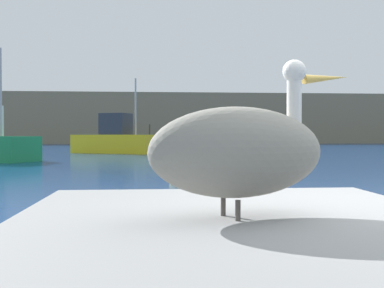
% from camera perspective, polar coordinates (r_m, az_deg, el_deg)
% --- Properties ---
extents(hillside_backdrop, '(140.00, 17.41, 7.24)m').
position_cam_1_polar(hillside_backdrop, '(73.57, -3.25, 2.96)').
color(hillside_backdrop, '#7F755B').
rests_on(hillside_backdrop, ground).
extents(pier_dock, '(2.65, 2.88, 0.82)m').
position_cam_1_polar(pier_dock, '(2.84, 5.74, -17.10)').
color(pier_dock, gray).
rests_on(pier_dock, ground).
extents(pelican, '(1.37, 0.84, 0.94)m').
position_cam_1_polar(pelican, '(2.71, 5.96, -0.81)').
color(pelican, gray).
rests_on(pelican, pier_dock).
extents(fishing_boat_yellow, '(6.04, 4.09, 5.14)m').
position_cam_1_polar(fishing_boat_yellow, '(32.69, -9.58, 0.60)').
color(fishing_boat_yellow, yellow).
rests_on(fishing_boat_yellow, ground).
extents(mooring_buoy, '(0.62, 0.62, 0.62)m').
position_cam_1_polar(mooring_buoy, '(15.22, -1.71, -2.57)').
color(mooring_buoy, yellow).
rests_on(mooring_buoy, ground).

